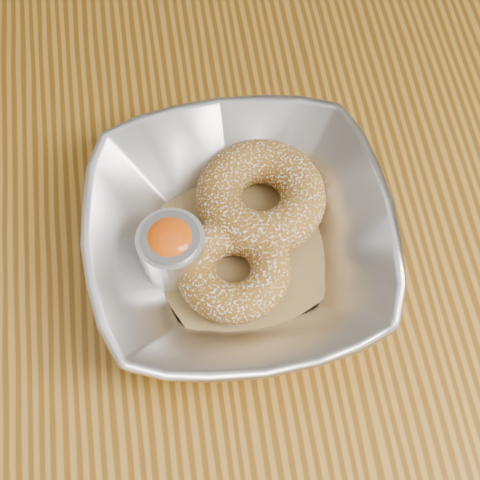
{
  "coord_description": "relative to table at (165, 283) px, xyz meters",
  "views": [
    {
      "loc": [
        0.03,
        -0.29,
        1.3
      ],
      "look_at": [
        0.07,
        -0.03,
        0.78
      ],
      "focal_mm": 55.0,
      "sensor_mm": 36.0,
      "label": 1
    }
  ],
  "objects": [
    {
      "name": "table",
      "position": [
        0.0,
        0.0,
        0.0
      ],
      "size": [
        1.2,
        0.8,
        0.75
      ],
      "color": "#8E5E1A",
      "rests_on": "ground_plane"
    },
    {
      "name": "ramekin",
      "position": [
        0.01,
        -0.03,
        0.13
      ],
      "size": [
        0.05,
        0.05,
        0.05
      ],
      "color": "silver",
      "rests_on": "table"
    },
    {
      "name": "donut_front",
      "position": [
        0.06,
        -0.05,
        0.12
      ],
      "size": [
        0.12,
        0.12,
        0.03
      ],
      "primitive_type": "torus",
      "rotation": [
        0.0,
        0.0,
        0.43
      ],
      "color": "#925C19",
      "rests_on": "parchment"
    },
    {
      "name": "serving_bowl",
      "position": [
        0.07,
        -0.03,
        0.13
      ],
      "size": [
        0.24,
        0.24,
        0.06
      ],
      "primitive_type": "imported",
      "color": "silver",
      "rests_on": "table"
    },
    {
      "name": "parchment",
      "position": [
        0.07,
        -0.03,
        0.11
      ],
      "size": [
        0.19,
        0.19,
        0.0
      ],
      "primitive_type": "cube",
      "rotation": [
        0.0,
        0.0,
        0.45
      ],
      "color": "olive",
      "rests_on": "table"
    },
    {
      "name": "donut_back",
      "position": [
        0.09,
        0.01,
        0.13
      ],
      "size": [
        0.13,
        0.13,
        0.04
      ],
      "primitive_type": "torus",
      "rotation": [
        0.0,
        0.0,
        0.18
      ],
      "color": "#925C19",
      "rests_on": "parchment"
    },
    {
      "name": "ground_plane",
      "position": [
        0.0,
        0.0,
        -0.65
      ],
      "size": [
        4.0,
        4.0,
        0.0
      ],
      "primitive_type": "plane",
      "color": "#565659",
      "rests_on": "ground"
    }
  ]
}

